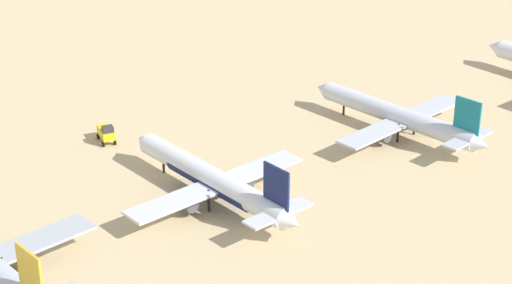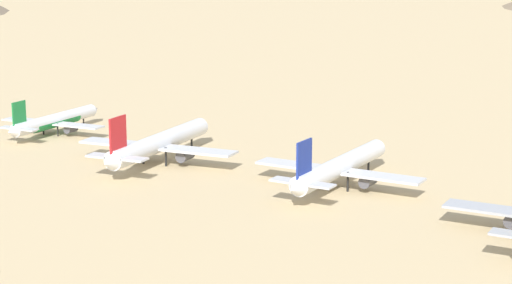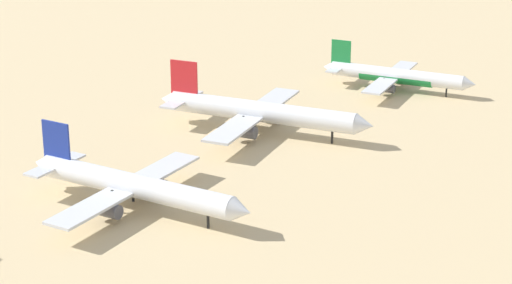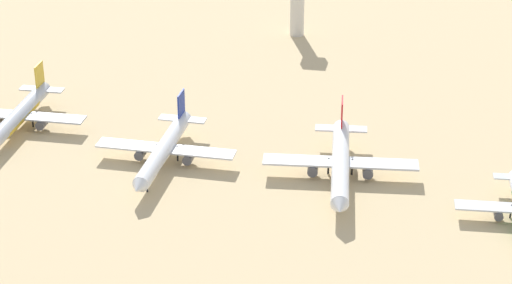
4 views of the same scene
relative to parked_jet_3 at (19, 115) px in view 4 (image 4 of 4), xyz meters
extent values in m
plane|color=tan|center=(2.56, 0.38, -4.30)|extent=(1800.00, 1800.00, 0.00)
cylinder|color=#B2B7C1|center=(0.35, 0.00, 0.17)|extent=(38.34, 4.33, 4.04)
cone|color=#B2B7C1|center=(-20.29, -0.15, 0.17)|extent=(3.01, 3.66, 3.64)
cube|color=gold|center=(-16.46, -0.12, 4.90)|extent=(5.86, 0.42, 7.45)
cube|color=#A4A8B2|center=(-17.10, -0.13, 0.57)|extent=(3.50, 12.80, 0.38)
cube|color=#A4A8B2|center=(-1.24, -0.01, -0.54)|extent=(5.59, 36.22, 0.48)
cylinder|color=#4C4C54|center=(-0.44, 6.38, -2.00)|extent=(4.49, 2.48, 2.45)
cylinder|color=black|center=(-2.33, 2.75, -2.27)|extent=(0.47, 0.47, 4.07)
cylinder|color=black|center=(-2.29, -2.78, -2.27)|extent=(0.47, 0.47, 4.07)
cylinder|color=gold|center=(0.35, 0.00, -0.14)|extent=(21.10, 4.21, 4.05)
cylinder|color=silver|center=(12.70, 44.52, 0.18)|extent=(38.46, 4.94, 4.05)
cone|color=silver|center=(33.59, 44.04, 0.18)|extent=(3.50, 4.05, 3.97)
cone|color=silver|center=(-7.97, 45.00, 0.18)|extent=(3.07, 3.71, 3.65)
cube|color=navy|center=(-4.14, 44.91, 4.92)|extent=(5.87, 0.51, 7.46)
cube|color=silver|center=(-4.78, 44.93, 0.58)|extent=(3.71, 12.87, 0.38)
cube|color=silver|center=(11.10, 44.56, -0.53)|extent=(6.17, 36.35, 0.48)
cylinder|color=#4C4C54|center=(12.10, 50.93, -2.00)|extent=(4.53, 2.55, 2.45)
cylinder|color=#4C4C54|center=(11.81, 38.15, -2.00)|extent=(4.53, 2.55, 2.45)
cylinder|color=black|center=(27.28, 44.18, -2.27)|extent=(0.47, 0.47, 4.07)
cylinder|color=black|center=(10.10, 47.35, -2.27)|extent=(0.47, 0.47, 4.07)
cylinder|color=black|center=(9.97, 41.81, -2.27)|extent=(0.47, 0.47, 4.07)
cylinder|color=silver|center=(12.55, 89.62, 0.47)|extent=(41.12, 8.28, 4.32)
cone|color=silver|center=(34.71, 91.79, 0.47)|extent=(4.03, 4.56, 4.23)
cone|color=silver|center=(-9.38, 87.47, 0.47)|extent=(3.54, 4.18, 3.89)
cube|color=red|center=(-5.31, 87.87, 5.52)|extent=(6.26, 1.00, 7.95)
cube|color=silver|center=(-5.99, 87.80, 0.90)|extent=(4.95, 13.92, 0.41)
cube|color=silver|center=(10.85, 89.45, -0.29)|extent=(9.42, 38.99, 0.51)
cylinder|color=#4C4C54|center=(11.09, 96.32, -1.85)|extent=(5.00, 3.07, 2.61)
cylinder|color=#4C4C54|center=(12.42, 82.76, -1.85)|extent=(5.00, 3.07, 2.61)
cylinder|color=black|center=(28.01, 91.13, -2.13)|extent=(0.50, 0.50, 4.34)
cylinder|color=black|center=(9.43, 92.28, -2.13)|extent=(0.50, 0.50, 4.34)
cylinder|color=black|center=(10.01, 86.40, -2.13)|extent=(0.50, 0.50, 4.34)
cylinder|color=#4C4C54|center=(25.60, 127.47, -2.36)|extent=(3.90, 2.30, 2.07)
cylinder|color=black|center=(23.79, 130.43, -2.58)|extent=(0.40, 0.40, 3.44)
cylinder|color=beige|center=(-88.70, 63.83, 5.72)|extent=(4.80, 4.80, 20.03)
camera|label=1|loc=(-106.98, 43.37, 68.23)|focal=62.40mm
camera|label=2|loc=(-149.89, -24.80, 43.33)|focal=61.64mm
camera|label=3|loc=(100.76, -73.63, 60.27)|focal=65.89mm
camera|label=4|loc=(225.10, 107.97, 111.65)|focal=68.19mm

